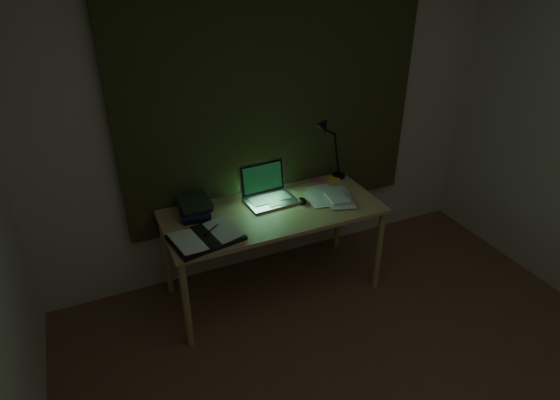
# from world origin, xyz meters

# --- Properties ---
(wall_back) EXTENTS (3.50, 0.00, 2.50)m
(wall_back) POSITION_xyz_m (0.00, 2.00, 1.25)
(wall_back) COLOR beige
(wall_back) RESTS_ON ground
(curtain) EXTENTS (2.20, 0.06, 2.00)m
(curtain) POSITION_xyz_m (0.00, 1.96, 1.45)
(curtain) COLOR #2C3018
(curtain) RESTS_ON wall_back
(desk) EXTENTS (1.49, 0.65, 0.68)m
(desk) POSITION_xyz_m (-0.18, 1.59, 0.34)
(desk) COLOR #DCB776
(desk) RESTS_ON floor
(laptop) EXTENTS (0.37, 0.41, 0.25)m
(laptop) POSITION_xyz_m (-0.15, 1.70, 0.80)
(laptop) COLOR silver
(laptop) RESTS_ON desk
(open_textbook) EXTENTS (0.46, 0.37, 0.04)m
(open_textbook) POSITION_xyz_m (-0.70, 1.44, 0.70)
(open_textbook) COLOR white
(open_textbook) RESTS_ON desk
(book_stack) EXTENTS (0.23, 0.26, 0.13)m
(book_stack) POSITION_xyz_m (-0.67, 1.75, 0.74)
(book_stack) COLOR white
(book_stack) RESTS_ON desk
(loose_papers) EXTENTS (0.39, 0.40, 0.02)m
(loose_papers) POSITION_xyz_m (0.26, 1.57, 0.69)
(loose_papers) COLOR silver
(loose_papers) RESTS_ON desk
(mouse) EXTENTS (0.07, 0.10, 0.03)m
(mouse) POSITION_xyz_m (0.05, 1.60, 0.70)
(mouse) COLOR black
(mouse) RESTS_ON desk
(sticky_yellow) EXTENTS (0.08, 0.08, 0.02)m
(sticky_yellow) POSITION_xyz_m (0.43, 1.83, 0.69)
(sticky_yellow) COLOR yellow
(sticky_yellow) RESTS_ON desk
(sticky_pink) EXTENTS (0.08, 0.08, 0.02)m
(sticky_pink) POSITION_xyz_m (0.29, 1.85, 0.69)
(sticky_pink) COLOR #CB4F76
(sticky_pink) RESTS_ON desk
(desk_lamp) EXTENTS (0.38, 0.31, 0.54)m
(desk_lamp) POSITION_xyz_m (0.49, 1.85, 0.95)
(desk_lamp) COLOR black
(desk_lamp) RESTS_ON desk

